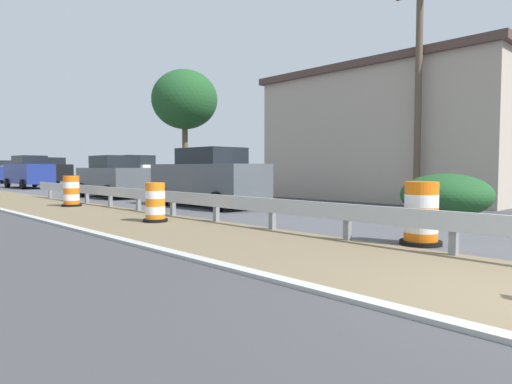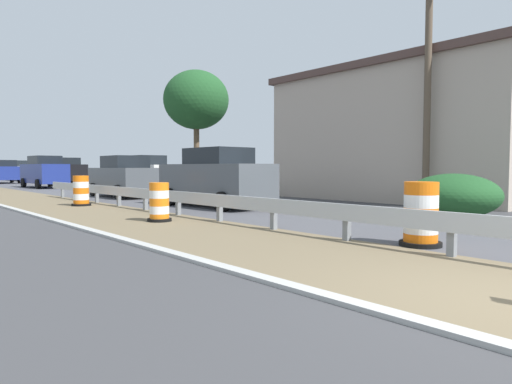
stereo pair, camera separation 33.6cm
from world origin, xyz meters
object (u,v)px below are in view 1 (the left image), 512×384
traffic_barrel_nearest (421,216)px  traffic_barrel_close (155,204)px  car_trailing_far_lane (208,178)px  car_distant_a (52,171)px  car_mid_far_lane (135,173)px  car_distant_b (29,172)px  car_trailing_near_lane (6,171)px  utility_pole_near (418,89)px  traffic_barrel_mid (71,193)px  car_lead_far_lane (113,177)px

traffic_barrel_nearest → traffic_barrel_close: traffic_barrel_nearest is taller
traffic_barrel_nearest → car_trailing_far_lane: 9.01m
traffic_barrel_close → car_distant_a: 28.61m
car_mid_far_lane → car_distant_b: size_ratio=0.98×
car_distant_a → car_distant_b: (-3.39, -5.60, -0.01)m
car_trailing_near_lane → utility_pole_near: bearing=2.7°
car_mid_far_lane → traffic_barrel_nearest: bearing=-16.3°
car_trailing_near_lane → car_trailing_far_lane: car_trailing_near_lane is taller
car_distant_a → car_trailing_far_lane: bearing=-7.7°
car_trailing_far_lane → utility_pole_near: size_ratio=0.60×
traffic_barrel_close → car_mid_far_lane: size_ratio=0.21×
traffic_barrel_close → traffic_barrel_mid: (0.20, 6.07, 0.04)m
traffic_barrel_nearest → car_lead_far_lane: size_ratio=0.25×
car_trailing_near_lane → utility_pole_near: 42.88m
car_distant_a → car_distant_b: size_ratio=0.89×
car_trailing_far_lane → car_distant_b: 19.66m
car_distant_b → car_trailing_far_lane: bearing=178.8°
car_trailing_near_lane → car_distant_a: 12.44m
car_trailing_near_lane → utility_pole_near: utility_pole_near is taller
traffic_barrel_close → car_distant_a: bearing=76.0°
traffic_barrel_close → traffic_barrel_nearest: bearing=-74.9°
traffic_barrel_nearest → car_trailing_near_lane: 46.77m
car_lead_far_lane → car_mid_far_lane: bearing=-36.9°
car_distant_a → car_lead_far_lane: bearing=-11.0°
car_mid_far_lane → car_distant_b: bearing=-159.2°
car_trailing_far_lane → utility_pole_near: (5.44, -5.00, 3.10)m
traffic_barrel_mid → utility_pole_near: 12.86m
traffic_barrel_mid → car_lead_far_lane: 4.75m
traffic_barrel_close → car_trailing_far_lane: bearing=34.5°
traffic_barrel_close → car_distant_b: 22.44m
traffic_barrel_close → utility_pole_near: bearing=-15.5°
utility_pole_near → car_mid_far_lane: bearing=97.2°
traffic_barrel_nearest → car_mid_far_lane: 20.92m
car_mid_far_lane → car_trailing_far_lane: car_mid_far_lane is taller
car_trailing_near_lane → car_distant_b: size_ratio=0.93×
car_lead_far_lane → car_trailing_far_lane: size_ratio=0.96×
traffic_barrel_nearest → car_mid_far_lane: (5.26, 20.24, 0.53)m
car_mid_far_lane → utility_pole_near: (2.09, -16.45, 3.09)m
traffic_barrel_mid → car_mid_far_lane: car_mid_far_lane is taller
traffic_barrel_nearest → utility_pole_near: bearing=27.3°
car_mid_far_lane → car_distant_a: car_distant_a is taller
traffic_barrel_nearest → car_mid_far_lane: size_ratio=0.24×
traffic_barrel_nearest → car_trailing_near_lane: bearing=83.8°
utility_pole_near → traffic_barrel_close: bearing=164.5°
traffic_barrel_mid → car_trailing_near_lane: (6.57, 34.11, 0.55)m
traffic_barrel_nearest → utility_pole_near: size_ratio=0.14×
traffic_barrel_mid → car_trailing_near_lane: car_trailing_near_lane is taller
car_trailing_far_lane → car_distant_b: size_ratio=0.98×
traffic_barrel_nearest → car_lead_far_lane: 15.92m
car_lead_far_lane → traffic_barrel_close: bearing=161.8°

